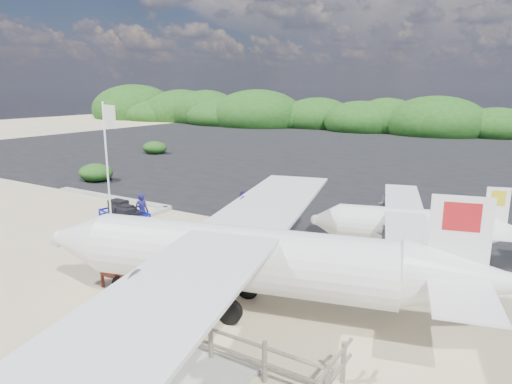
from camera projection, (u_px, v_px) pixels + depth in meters
ground at (168, 252)px, 18.25m from camera, size 160.00×160.00×0.00m
asphalt_apron at (386, 157)px, 43.09m from camera, size 90.00×50.00×0.04m
lagoon at (60, 212)px, 24.11m from camera, size 9.00×7.00×0.40m
walkway_pad at (167, 376)px, 10.46m from camera, size 3.50×2.50×0.10m
vegetation_band at (438, 134)px, 63.78m from camera, size 124.00×8.00×4.40m
fence at (211, 361)px, 11.03m from camera, size 6.40×2.00×1.10m
baggage_cart at (126, 234)px, 20.51m from camera, size 2.83×2.00×1.28m
flagpole at (114, 259)px, 17.56m from camera, size 1.29×0.89×5.97m
signboard at (117, 291)px, 14.78m from camera, size 1.48×0.18×1.22m
crew_a at (142, 211)px, 20.98m from camera, size 0.73×0.59×1.74m
crew_b at (243, 213)px, 20.34m from camera, size 1.03×0.84×1.98m
aircraft_small at (283, 148)px, 49.24m from camera, size 9.76×9.76×2.83m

